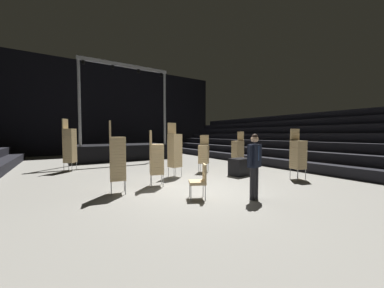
% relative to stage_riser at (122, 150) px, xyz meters
% --- Properties ---
extents(ground_plane, '(22.00, 30.00, 0.10)m').
position_rel_stage_riser_xyz_m(ground_plane, '(-0.00, -9.66, -0.67)').
color(ground_plane, gray).
extents(arena_end_wall, '(22.00, 0.30, 8.00)m').
position_rel_stage_riser_xyz_m(arena_end_wall, '(-0.00, 5.34, 3.38)').
color(arena_end_wall, black).
rests_on(arena_end_wall, ground_plane).
extents(bleacher_bank_right, '(5.25, 24.00, 3.15)m').
position_rel_stage_riser_xyz_m(bleacher_bank_right, '(8.38, -8.66, 0.95)').
color(bleacher_bank_right, black).
rests_on(bleacher_bank_right, ground_plane).
extents(stage_riser, '(5.89, 3.21, 6.23)m').
position_rel_stage_riser_xyz_m(stage_riser, '(0.00, 0.00, 0.00)').
color(stage_riser, black).
rests_on(stage_riser, ground_plane).
extents(man_with_tie, '(0.57, 0.34, 1.76)m').
position_rel_stage_riser_xyz_m(man_with_tie, '(0.67, -11.33, 0.38)').
color(man_with_tie, black).
rests_on(man_with_tie, ground_plane).
extents(chair_stack_front_left, '(0.51, 0.51, 2.14)m').
position_rel_stage_riser_xyz_m(chair_stack_front_left, '(-2.31, -8.81, 0.45)').
color(chair_stack_front_left, '#B2B5BA').
rests_on(chair_stack_front_left, ground_plane).
extents(chair_stack_front_right, '(0.44, 0.44, 1.88)m').
position_rel_stage_riser_xyz_m(chair_stack_front_right, '(3.76, -7.55, 0.32)').
color(chair_stack_front_right, '#B2B5BA').
rests_on(chair_stack_front_right, ground_plane).
extents(chair_stack_mid_left, '(0.54, 0.54, 1.96)m').
position_rel_stage_riser_xyz_m(chair_stack_mid_left, '(4.10, -10.47, 0.36)').
color(chair_stack_mid_left, '#B2B5BA').
rests_on(chair_stack_mid_left, ground_plane).
extents(chair_stack_mid_right, '(0.55, 0.55, 1.88)m').
position_rel_stage_riser_xyz_m(chair_stack_mid_right, '(-0.99, -8.56, 0.32)').
color(chair_stack_mid_right, '#B2B5BA').
rests_on(chair_stack_mid_right, ground_plane).
extents(chair_stack_mid_centre, '(0.61, 0.61, 2.48)m').
position_rel_stage_riser_xyz_m(chair_stack_mid_centre, '(-3.32, -3.62, 0.61)').
color(chair_stack_mid_centre, '#B2B5BA').
rests_on(chair_stack_mid_centre, ground_plane).
extents(chair_stack_rear_left, '(0.51, 0.51, 2.22)m').
position_rel_stage_riser_xyz_m(chair_stack_rear_left, '(0.26, -7.50, 0.49)').
color(chair_stack_rear_left, '#B2B5BA').
rests_on(chair_stack_rear_left, ground_plane).
extents(chair_stack_rear_right, '(0.62, 0.62, 1.71)m').
position_rel_stage_riser_xyz_m(chair_stack_rear_right, '(1.90, -7.24, 0.24)').
color(chair_stack_rear_right, '#B2B5BA').
rests_on(chair_stack_rear_right, ground_plane).
extents(equipment_road_case, '(0.96, 0.70, 0.72)m').
position_rel_stage_riser_xyz_m(equipment_road_case, '(2.76, -8.72, -0.26)').
color(equipment_road_case, black).
rests_on(equipment_road_case, ground_plane).
extents(loose_chair_near_man, '(0.59, 0.59, 0.95)m').
position_rel_stage_riser_xyz_m(loose_chair_near_man, '(-0.54, -10.50, -0.09)').
color(loose_chair_near_man, '#B2B5BA').
rests_on(loose_chair_near_man, ground_plane).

